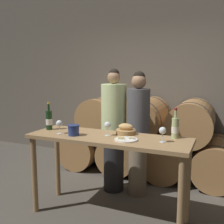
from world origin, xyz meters
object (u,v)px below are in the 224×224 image
object	(u,v)px
wine_bottle_white	(175,128)
wine_glass_far_left	(59,124)
wine_bottle_red	(49,120)
cheese_plate	(126,139)
bread_basket	(126,130)
wine_glass_center	(163,131)
tasting_table	(108,149)
person_right	(138,132)
wine_glass_left	(107,125)
person_left	(114,130)
blue_crock	(74,130)

from	to	relation	value
wine_bottle_white	wine_glass_far_left	xyz separation A→B (m)	(-1.23, -0.31, 0.00)
wine_bottle_red	cheese_plate	distance (m)	1.04
bread_basket	wine_glass_center	xyz separation A→B (m)	(0.45, -0.18, 0.07)
tasting_table	person_right	size ratio (longest dim) A/B	1.09
wine_bottle_red	wine_glass_left	distance (m)	0.77
wine_bottle_white	wine_glass_left	world-z (taller)	wine_bottle_white
wine_bottle_white	person_right	bearing A→B (deg)	139.71
person_left	wine_bottle_white	bearing A→B (deg)	-27.53
wine_glass_center	person_left	bearing A→B (deg)	140.01
wine_bottle_white	wine_glass_left	xyz separation A→B (m)	(-0.70, -0.18, 0.00)
wine_bottle_white	blue_crock	size ratio (longest dim) A/B	2.47
blue_crock	person_left	bearing A→B (deg)	79.36
wine_bottle_white	blue_crock	distance (m)	1.09
tasting_table	wine_glass_left	distance (m)	0.26
wine_bottle_red	wine_bottle_white	size ratio (longest dim) A/B	1.05
blue_crock	wine_glass_left	distance (m)	0.37
blue_crock	cheese_plate	size ratio (longest dim) A/B	0.54
person_left	cheese_plate	bearing A→B (deg)	-58.88
person_right	bread_basket	distance (m)	0.51
tasting_table	wine_glass_center	distance (m)	0.65
person_right	wine_bottle_white	distance (m)	0.75
wine_glass_far_left	wine_glass_left	bearing A→B (deg)	13.71
wine_bottle_white	bread_basket	xyz separation A→B (m)	(-0.54, -0.03, -0.06)
person_right	cheese_plate	bearing A→B (deg)	-81.71
tasting_table	wine_bottle_red	bearing A→B (deg)	177.76
wine_glass_far_left	wine_glass_center	world-z (taller)	same
cheese_plate	wine_glass_left	bearing A→B (deg)	157.03
cheese_plate	wine_glass_left	distance (m)	0.30
wine_bottle_white	bread_basket	distance (m)	0.54
bread_basket	wine_glass_far_left	distance (m)	0.75
person_right	bread_basket	world-z (taller)	person_right
person_left	wine_glass_far_left	bearing A→B (deg)	-113.75
person_right	blue_crock	world-z (taller)	person_right
wine_glass_center	wine_bottle_red	bearing A→B (deg)	178.40
person_left	wine_glass_left	distance (m)	0.70
blue_crock	cheese_plate	bearing A→B (deg)	2.97
wine_bottle_red	wine_glass_left	bearing A→B (deg)	-0.17
person_left	wine_glass_far_left	distance (m)	0.87
wine_bottle_red	person_right	bearing A→B (deg)	34.80
bread_basket	wine_glass_left	xyz separation A→B (m)	(-0.16, -0.15, 0.07)
person_right	wine_bottle_red	world-z (taller)	person_right
wine_bottle_white	wine_glass_left	size ratio (longest dim) A/B	2.07
person_right	wine_glass_center	bearing A→B (deg)	-55.59
blue_crock	wine_glass_center	bearing A→B (deg)	6.21
wine_bottle_red	wine_bottle_white	distance (m)	1.48
bread_basket	wine_glass_center	bearing A→B (deg)	-21.86
tasting_table	cheese_plate	size ratio (longest dim) A/B	7.48
wine_bottle_red	tasting_table	bearing A→B (deg)	-2.24
wine_bottle_white	blue_crock	bearing A→B (deg)	-163.08
wine_bottle_red	bread_basket	xyz separation A→B (m)	(0.93, 0.14, -0.07)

